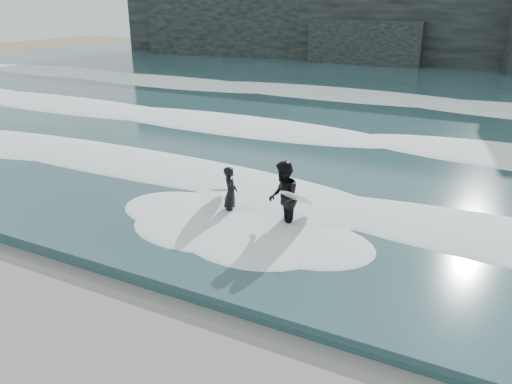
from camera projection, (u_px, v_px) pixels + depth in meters
sea at (434, 94)px, 31.34m from camera, size 90.00×52.00×0.30m
headland at (473, 8)px, 43.66m from camera, size 70.00×9.00×10.00m
foam_near at (325, 195)px, 14.69m from camera, size 60.00×3.20×0.20m
foam_mid at (384, 139)px, 20.48m from camera, size 60.00×4.00×0.24m
foam_far at (423, 101)px, 27.92m from camera, size 60.00×4.80×0.30m
surfer_left at (228, 193)px, 13.76m from camera, size 1.31×1.96×1.57m
surfer_right at (284, 198)px, 12.85m from camera, size 1.24×1.89×1.97m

